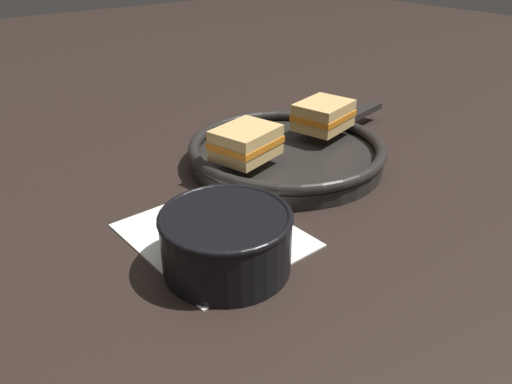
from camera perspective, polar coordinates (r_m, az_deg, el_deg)
name	(u,v)px	position (r m, az deg, el deg)	size (l,w,h in m)	color
ground_plane	(240,222)	(0.67, -1.85, -3.45)	(4.00, 4.00, 0.00)	black
napkin	(214,234)	(0.65, -4.83, -4.84)	(0.23, 0.20, 0.00)	white
soup_bowl	(226,238)	(0.57, -3.42, -5.23)	(0.15, 0.15, 0.07)	black
spoon	(235,247)	(0.61, -2.43, -6.26)	(0.16, 0.05, 0.01)	silver
skillet	(287,152)	(0.83, 3.60, 4.55)	(0.32, 0.46, 0.04)	black
sandwich_near_left	(323,115)	(0.88, 7.71, 8.70)	(0.10, 0.11, 0.05)	#DBB26B
sandwich_near_right	(246,142)	(0.75, -1.16, 5.68)	(0.10, 0.11, 0.05)	#DBB26B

